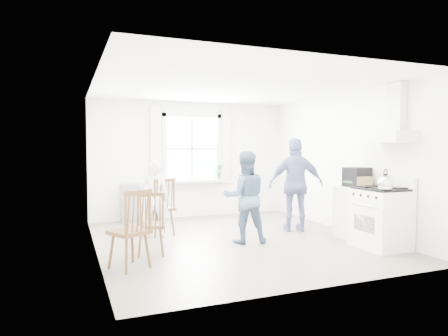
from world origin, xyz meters
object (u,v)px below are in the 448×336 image
Objects in this scene: windsor_chair_b at (151,217)px; person_left at (155,199)px; low_cabinet at (354,213)px; person_mid at (245,197)px; gas_stove at (381,218)px; person_right at (296,185)px; windsor_chair_c at (135,221)px; stereo_stack at (357,177)px; windsor_chair_a at (163,201)px.

windsor_chair_b is 0.70× the size of person_left.
person_mid is (-1.89, 0.43, 0.31)m from low_cabinet.
windsor_chair_b is (-3.44, 0.86, 0.09)m from gas_stove.
person_right is at bearing 14.61° from windsor_chair_b.
windsor_chair_c is at bearing -174.02° from low_cabinet.
person_mid reaches higher than person_left.
windsor_chair_c is (-3.76, 0.30, 0.16)m from gas_stove.
windsor_chair_b is 1.66m from person_mid.
person_right is (2.59, -0.43, 0.20)m from person_left.
stereo_stack is (0.03, -0.01, 0.62)m from low_cabinet.
windsor_chair_b is at bearing 60.65° from windsor_chair_c.
windsor_chair_b is 0.65m from windsor_chair_c.
gas_stove reaches higher than low_cabinet.
gas_stove is 1.24× the size of low_cabinet.
person_right reaches higher than person_mid.
windsor_chair_a is at bearing -151.73° from person_left.
person_right reaches higher than windsor_chair_a.
windsor_chair_b is 3.01m from person_right.
windsor_chair_a is at bearing 66.56° from windsor_chair_c.
person_left reaches higher than windsor_chair_c.
person_left is at bearing 157.40° from stereo_stack.
gas_stove is at bearing 162.05° from person_mid.
person_left is (-0.15, -0.03, 0.04)m from windsor_chair_a.
gas_stove is 0.82× the size of person_left.
person_right is (1.28, 0.48, 0.12)m from person_mid.
person_right is at bearing 108.47° from gas_stove.
windsor_chair_b is at bearing 23.50° from person_mid.
stereo_stack reaches higher than windsor_chair_a.
person_mid is (1.94, 0.83, 0.12)m from windsor_chair_c.
low_cabinet is at bearing -178.92° from person_mid.
person_left is at bearing 70.39° from windsor_chair_c.
person_mid is (1.62, 0.27, 0.18)m from windsor_chair_b.
windsor_chair_a is 0.60× the size of person_right.
windsor_chair_b is 0.90× the size of windsor_chair_c.
windsor_chair_a is at bearing 69.49° from windsor_chair_b.
person_right is (-0.61, 0.92, 0.43)m from low_cabinet.
person_left is at bearing -20.63° from person_mid.
person_left is (-3.20, 1.34, 0.23)m from low_cabinet.
stereo_stack is at bearing -2.68° from windsor_chair_b.
gas_stove is 3.64m from windsor_chair_a.
windsor_chair_c is at bearing -113.44° from windsor_chair_a.
low_cabinet is 3.36m from windsor_chair_a.
stereo_stack is 1.14m from person_right.
windsor_chair_c is (-0.32, -0.56, 0.06)m from windsor_chair_b.
person_right reaches higher than stereo_stack.
low_cabinet is 0.86× the size of windsor_chair_c.
person_right is at bearing -173.03° from person_left.
person_right is (2.90, 0.76, 0.30)m from windsor_chair_b.
low_cabinet is 3.48m from person_left.
person_left is (0.31, 1.18, 0.10)m from windsor_chair_b.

